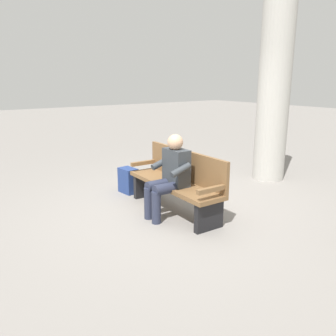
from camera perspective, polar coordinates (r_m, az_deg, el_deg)
name	(u,v)px	position (r m, az deg, el deg)	size (l,w,h in m)	color
ground_plane	(174,211)	(5.19, 0.92, -7.10)	(40.00, 40.00, 0.00)	gray
bench_near	(178,181)	(5.08, 1.59, -2.12)	(1.82, 0.54, 0.90)	brown
person_seated	(170,174)	(4.80, 0.29, -1.01)	(0.58, 0.58, 1.18)	#33383D
backpack	(129,181)	(5.99, -6.54, -2.07)	(0.35, 0.28, 0.43)	navy
support_pillar	(274,85)	(6.89, 17.15, 12.96)	(0.60, 0.60, 3.60)	#B2AFA8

